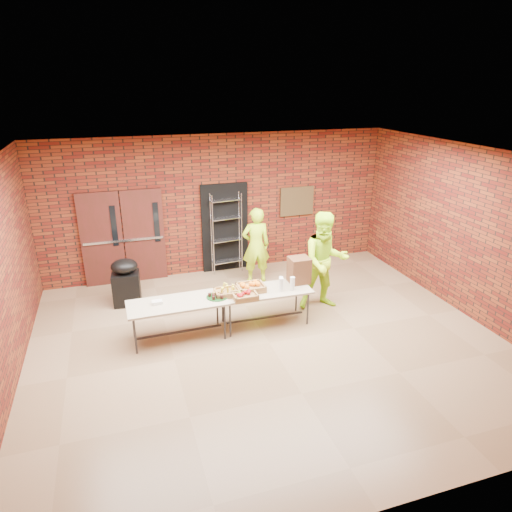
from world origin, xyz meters
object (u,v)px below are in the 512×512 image
Objects in this scene: covered_grill at (126,282)px; volunteer_man at (325,261)px; volunteer_woman at (256,246)px; coffee_dispenser at (299,270)px; wire_rack at (226,233)px; table_left at (178,305)px; table_right at (265,293)px.

volunteer_man is (3.74, -1.32, 0.50)m from covered_grill.
volunteer_woman is 1.84m from volunteer_man.
volunteer_woman is (2.84, 0.27, 0.37)m from covered_grill.
volunteer_man reaches higher than coffee_dispenser.
volunteer_woman is 0.87× the size of volunteer_man.
volunteer_woman is (-0.30, 1.75, -0.08)m from coffee_dispenser.
volunteer_woman is at bearing -63.51° from wire_rack.
volunteer_man reaches higher than table_left.
volunteer_man is at bearing 5.27° from table_left.
table_left is at bearing 47.28° from volunteer_woman.
covered_grill is 0.49× the size of volunteer_man.
table_left is (-1.56, -2.67, -0.31)m from wire_rack.
wire_rack is 0.90m from volunteer_woman.
table_left is 1.02× the size of table_right.
volunteer_woman reaches higher than table_left.
wire_rack is 2.72m from volunteer_man.
coffee_dispenser is at bearing 103.70° from volunteer_woman.
table_left is 2.98m from volunteer_man.
covered_grill is 4.00m from volunteer_man.
covered_grill is (-3.13, 1.48, -0.45)m from coffee_dispenser.
wire_rack is 2.65m from table_right.
volunteer_man reaches higher than covered_grill.
table_right is (1.62, 0.04, -0.01)m from table_left.
coffee_dispenser reaches higher than covered_grill.
volunteer_man is (2.94, 0.32, 0.34)m from table_left.
wire_rack is at bearing 127.10° from volunteer_man.
covered_grill reaches higher than table_right.
volunteer_woman is at bearing 10.99° from covered_grill.
coffee_dispenser reaches higher than table_left.
coffee_dispenser is at bearing -78.68° from wire_rack.
table_left is 1.00× the size of volunteer_woman.
wire_rack is 1.10× the size of table_left.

